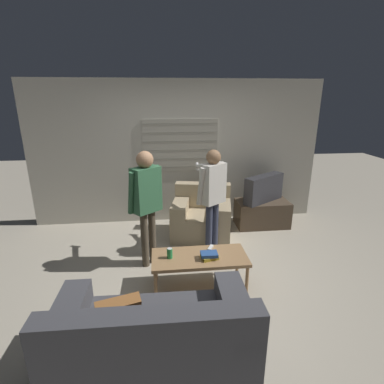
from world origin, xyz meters
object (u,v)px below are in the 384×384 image
(armchair_beige, at_px, (202,217))
(spare_remote, at_px, (211,248))
(person_left_standing, at_px, (146,196))
(person_right_standing, at_px, (212,189))
(coffee_table, at_px, (200,259))
(soda_can, at_px, (170,253))
(tv, at_px, (264,188))
(book_stack, at_px, (209,256))
(couch_blue, at_px, (153,341))

(armchair_beige, distance_m, spare_remote, 1.30)
(person_left_standing, distance_m, person_right_standing, 0.98)
(coffee_table, relative_size, soda_can, 9.11)
(coffee_table, height_order, spare_remote, spare_remote)
(armchair_beige, height_order, person_left_standing, person_left_standing)
(tv, relative_size, soda_can, 6.46)
(person_left_standing, bearing_deg, book_stack, -81.96)
(person_right_standing, xyz_separation_m, spare_remote, (-0.14, -0.75, -0.53))
(person_right_standing, bearing_deg, coffee_table, -144.64)
(person_left_standing, relative_size, person_right_standing, 1.03)
(couch_blue, relative_size, spare_remote, 12.47)
(couch_blue, bearing_deg, book_stack, 59.70)
(spare_remote, bearing_deg, coffee_table, -106.24)
(armchair_beige, height_order, soda_can, armchair_beige)
(person_left_standing, relative_size, spare_remote, 12.06)
(armchair_beige, bearing_deg, book_stack, 97.07)
(couch_blue, bearing_deg, armchair_beige, 74.40)
(tv, height_order, book_stack, tv)
(book_stack, height_order, soda_can, soda_can)
(book_stack, bearing_deg, spare_remote, 76.79)
(couch_blue, distance_m, spare_remote, 1.49)
(couch_blue, xyz_separation_m, coffee_table, (0.55, 1.14, 0.08))
(tv, relative_size, book_stack, 3.76)
(couch_blue, bearing_deg, coffee_table, 65.47)
(couch_blue, distance_m, tv, 3.46)
(coffee_table, distance_m, book_stack, 0.15)
(coffee_table, bearing_deg, spare_remote, 46.15)
(person_left_standing, height_order, book_stack, person_left_standing)
(couch_blue, height_order, tv, tv)
(spare_remote, bearing_deg, person_left_standing, 177.57)
(coffee_table, xyz_separation_m, person_right_standing, (0.31, 0.92, 0.58))
(coffee_table, xyz_separation_m, book_stack, (0.11, -0.07, 0.08))
(person_right_standing, xyz_separation_m, book_stack, (-0.20, -0.99, -0.50))
(armchair_beige, xyz_separation_m, person_right_standing, (0.07, -0.54, 0.65))
(person_right_standing, relative_size, spare_remote, 11.66)
(coffee_table, bearing_deg, book_stack, -33.48)
(couch_blue, height_order, armchair_beige, couch_blue)
(armchair_beige, distance_m, soda_can, 1.59)
(tv, distance_m, person_left_standing, 2.31)
(coffee_table, distance_m, person_left_standing, 1.09)
(coffee_table, height_order, person_left_standing, person_left_standing)
(soda_can, bearing_deg, spare_remote, 18.09)
(book_stack, distance_m, spare_remote, 0.25)
(armchair_beige, relative_size, person_left_standing, 0.68)
(coffee_table, xyz_separation_m, spare_remote, (0.16, 0.17, 0.05))
(couch_blue, xyz_separation_m, spare_remote, (0.71, 1.31, 0.13))
(person_right_standing, bearing_deg, spare_remote, -137.11)
(person_right_standing, bearing_deg, book_stack, -137.69)
(soda_can, bearing_deg, tv, 44.75)
(couch_blue, xyz_separation_m, armchair_beige, (0.78, 2.60, 0.01))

